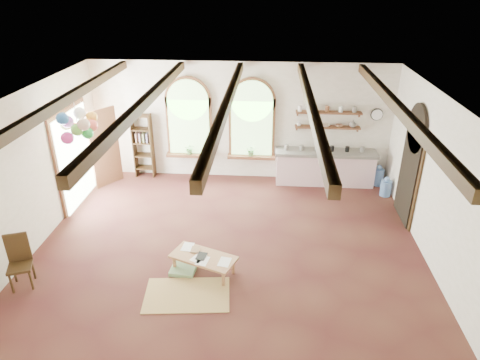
# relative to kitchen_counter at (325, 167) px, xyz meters

# --- Properties ---
(floor) EXTENTS (8.00, 8.00, 0.00)m
(floor) POSITION_rel_kitchen_counter_xyz_m (-2.30, -3.20, -0.48)
(floor) COLOR #552F23
(floor) RESTS_ON ground
(ceiling_beams) EXTENTS (6.20, 6.80, 0.18)m
(ceiling_beams) POSITION_rel_kitchen_counter_xyz_m (-2.30, -3.20, 2.62)
(ceiling_beams) COLOR #3C2813
(ceiling_beams) RESTS_ON ceiling
(window_left) EXTENTS (1.30, 0.28, 2.20)m
(window_left) POSITION_rel_kitchen_counter_xyz_m (-3.70, 0.23, 1.16)
(window_left) COLOR brown
(window_left) RESTS_ON floor
(window_right) EXTENTS (1.30, 0.28, 2.20)m
(window_right) POSITION_rel_kitchen_counter_xyz_m (-2.00, 0.23, 1.16)
(window_right) COLOR brown
(window_right) RESTS_ON floor
(left_doorway) EXTENTS (0.10, 1.90, 2.50)m
(left_doorway) POSITION_rel_kitchen_counter_xyz_m (-6.25, -1.40, 0.67)
(left_doorway) COLOR brown
(left_doorway) RESTS_ON floor
(right_doorway) EXTENTS (0.10, 1.30, 2.40)m
(right_doorway) POSITION_rel_kitchen_counter_xyz_m (1.65, -1.70, 0.62)
(right_doorway) COLOR black
(right_doorway) RESTS_ON floor
(kitchen_counter) EXTENTS (2.68, 0.62, 0.94)m
(kitchen_counter) POSITION_rel_kitchen_counter_xyz_m (0.00, 0.00, 0.00)
(kitchen_counter) COLOR beige
(kitchen_counter) RESTS_ON floor
(wall_shelf_lower) EXTENTS (1.70, 0.24, 0.04)m
(wall_shelf_lower) POSITION_rel_kitchen_counter_xyz_m (0.00, 0.18, 1.07)
(wall_shelf_lower) COLOR brown
(wall_shelf_lower) RESTS_ON wall_back
(wall_shelf_upper) EXTENTS (1.70, 0.24, 0.04)m
(wall_shelf_upper) POSITION_rel_kitchen_counter_xyz_m (0.00, 0.18, 1.47)
(wall_shelf_upper) COLOR brown
(wall_shelf_upper) RESTS_ON wall_back
(wall_clock) EXTENTS (0.32, 0.04, 0.32)m
(wall_clock) POSITION_rel_kitchen_counter_xyz_m (1.25, 0.25, 1.42)
(wall_clock) COLOR black
(wall_clock) RESTS_ON wall_back
(bookshelf) EXTENTS (0.53, 0.32, 1.80)m
(bookshelf) POSITION_rel_kitchen_counter_xyz_m (-5.00, 0.12, 0.42)
(bookshelf) COLOR #3C2813
(bookshelf) RESTS_ON floor
(coffee_table) EXTENTS (1.37, 0.99, 0.35)m
(coffee_table) POSITION_rel_kitchen_counter_xyz_m (-2.70, -4.09, -0.16)
(coffee_table) COLOR tan
(coffee_table) RESTS_ON floor
(side_chair) EXTENTS (0.52, 0.52, 1.02)m
(side_chair) POSITION_rel_kitchen_counter_xyz_m (-5.96, -4.72, -0.18)
(side_chair) COLOR #3C2813
(side_chair) RESTS_ON floor
(floor_mat) EXTENTS (1.60, 1.08, 0.02)m
(floor_mat) POSITION_rel_kitchen_counter_xyz_m (-2.90, -4.79, -0.47)
(floor_mat) COLOR tan
(floor_mat) RESTS_ON floor
(floor_cushion) EXTENTS (0.51, 0.51, 0.08)m
(floor_cushion) POSITION_rel_kitchen_counter_xyz_m (-3.10, -4.09, -0.44)
(floor_cushion) COLOR #769D6C
(floor_cushion) RESTS_ON floor
(water_jug_a) EXTENTS (0.30, 0.30, 0.58)m
(water_jug_a) POSITION_rel_kitchen_counter_xyz_m (1.45, -0.00, -0.23)
(water_jug_a) COLOR #5982BF
(water_jug_a) RESTS_ON floor
(water_jug_b) EXTENTS (0.28, 0.28, 0.53)m
(water_jug_b) POSITION_rel_kitchen_counter_xyz_m (1.52, -0.62, -0.25)
(water_jug_b) COLOR #5982BF
(water_jug_b) RESTS_ON floor
(balloon_cluster) EXTENTS (0.85, 0.93, 1.16)m
(balloon_cluster) POSITION_rel_kitchen_counter_xyz_m (-5.56, -2.40, 1.86)
(balloon_cluster) COLOR white
(balloon_cluster) RESTS_ON floor
(table_book) EXTENTS (0.17, 0.24, 0.02)m
(table_book) POSITION_rel_kitchen_counter_xyz_m (-2.97, -3.90, -0.11)
(table_book) COLOR olive
(table_book) RESTS_ON coffee_table
(tablet) EXTENTS (0.22, 0.28, 0.01)m
(tablet) POSITION_rel_kitchen_counter_xyz_m (-2.73, -4.10, -0.12)
(tablet) COLOR black
(tablet) RESTS_ON coffee_table
(potted_plant_left) EXTENTS (0.27, 0.23, 0.30)m
(potted_plant_left) POSITION_rel_kitchen_counter_xyz_m (-3.70, 0.12, 0.37)
(potted_plant_left) COLOR #598C4C
(potted_plant_left) RESTS_ON window_left
(potted_plant_right) EXTENTS (0.27, 0.23, 0.30)m
(potted_plant_right) POSITION_rel_kitchen_counter_xyz_m (-2.00, 0.12, 0.37)
(potted_plant_right) COLOR #598C4C
(potted_plant_right) RESTS_ON window_right
(shelf_cup_a) EXTENTS (0.12, 0.10, 0.10)m
(shelf_cup_a) POSITION_rel_kitchen_counter_xyz_m (-0.75, 0.18, 1.14)
(shelf_cup_a) COLOR white
(shelf_cup_a) RESTS_ON wall_shelf_lower
(shelf_cup_b) EXTENTS (0.10, 0.10, 0.09)m
(shelf_cup_b) POSITION_rel_kitchen_counter_xyz_m (-0.40, 0.18, 1.14)
(shelf_cup_b) COLOR beige
(shelf_cup_b) RESTS_ON wall_shelf_lower
(shelf_bowl_a) EXTENTS (0.22, 0.22, 0.05)m
(shelf_bowl_a) POSITION_rel_kitchen_counter_xyz_m (-0.05, 0.18, 1.12)
(shelf_bowl_a) COLOR beige
(shelf_bowl_a) RESTS_ON wall_shelf_lower
(shelf_bowl_b) EXTENTS (0.20, 0.20, 0.06)m
(shelf_bowl_b) POSITION_rel_kitchen_counter_xyz_m (0.30, 0.18, 1.12)
(shelf_bowl_b) COLOR #8C664C
(shelf_bowl_b) RESTS_ON wall_shelf_lower
(shelf_vase) EXTENTS (0.18, 0.18, 0.19)m
(shelf_vase) POSITION_rel_kitchen_counter_xyz_m (0.65, 0.18, 1.19)
(shelf_vase) COLOR slate
(shelf_vase) RESTS_ON wall_shelf_lower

